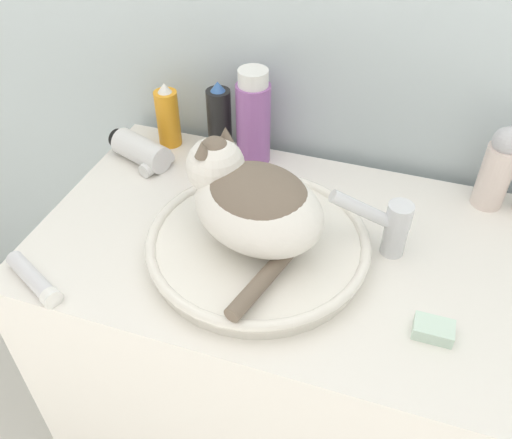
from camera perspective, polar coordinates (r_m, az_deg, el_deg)
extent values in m
cube|color=silver|center=(1.18, 9.05, 20.20)|extent=(8.00, 0.05, 2.40)
cube|color=white|center=(1.39, 2.74, -15.72)|extent=(0.98, 0.58, 0.89)
cylinder|color=white|center=(1.01, 0.21, -2.92)|extent=(0.39, 0.39, 0.04)
torus|color=white|center=(1.00, 0.22, -2.17)|extent=(0.41, 0.41, 0.02)
ellipsoid|color=silver|center=(0.95, 0.23, 1.17)|extent=(0.30, 0.27, 0.13)
ellipsoid|color=#6B5B4C|center=(0.92, 0.23, 2.89)|extent=(0.23, 0.21, 0.06)
sphere|color=silver|center=(0.97, -4.28, 5.60)|extent=(0.11, 0.11, 0.11)
sphere|color=#6B5B4C|center=(0.95, -4.36, 7.04)|extent=(0.06, 0.06, 0.06)
cone|color=#6B5B4C|center=(0.96, -3.21, 8.94)|extent=(0.03, 0.03, 0.03)
cone|color=#6B5B4C|center=(0.93, -5.70, 7.43)|extent=(0.03, 0.03, 0.03)
cylinder|color=#6B5B4C|center=(0.89, 0.97, -6.39)|extent=(0.07, 0.18, 0.03)
cylinder|color=silver|center=(1.03, 14.33, -1.97)|extent=(0.04, 0.04, 0.07)
cylinder|color=silver|center=(0.97, 11.46, 0.89)|extent=(0.14, 0.07, 0.09)
cylinder|color=silver|center=(1.00, 14.86, 0.39)|extent=(0.05, 0.05, 0.05)
cylinder|color=orange|center=(1.30, -9.24, 10.46)|extent=(0.05, 0.05, 0.13)
cone|color=white|center=(1.26, -9.63, 13.52)|extent=(0.03, 0.03, 0.02)
cylinder|color=black|center=(1.24, -3.86, 10.11)|extent=(0.05, 0.05, 0.16)
cone|color=#3866AD|center=(1.20, -4.06, 13.82)|extent=(0.03, 0.03, 0.02)
cylinder|color=#93569E|center=(1.21, -0.28, 10.04)|extent=(0.08, 0.08, 0.19)
cylinder|color=white|center=(1.16, -0.30, 14.71)|extent=(0.06, 0.06, 0.03)
cylinder|color=silver|center=(1.19, 23.83, 4.18)|extent=(0.06, 0.06, 0.14)
sphere|color=#B7B7BC|center=(1.15, 24.95, 7.49)|extent=(0.06, 0.06, 0.06)
cylinder|color=silver|center=(1.04, -22.62, -5.49)|extent=(0.13, 0.08, 0.03)
cylinder|color=white|center=(0.99, -20.73, -7.73)|extent=(0.03, 0.04, 0.03)
cylinder|color=silver|center=(1.26, -11.97, 7.12)|extent=(0.15, 0.10, 0.06)
cylinder|color=silver|center=(1.24, -10.39, 5.82)|extent=(0.06, 0.09, 0.03)
cylinder|color=black|center=(1.31, -14.26, 8.23)|extent=(0.03, 0.05, 0.04)
cube|color=silver|center=(0.93, 18.17, -10.96)|extent=(0.06, 0.04, 0.02)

